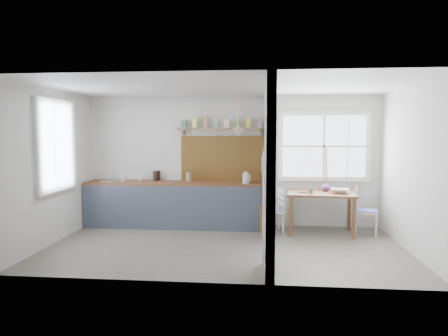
# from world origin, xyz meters

# --- Properties ---
(floor) EXTENTS (5.80, 3.20, 0.01)m
(floor) POSITION_xyz_m (0.00, 0.00, 0.00)
(floor) COLOR slate
(floor) RESTS_ON ground
(ceiling) EXTENTS (5.80, 3.20, 0.01)m
(ceiling) POSITION_xyz_m (0.00, 0.00, 2.60)
(ceiling) COLOR silver
(ceiling) RESTS_ON walls
(walls) EXTENTS (5.81, 3.21, 2.60)m
(walls) POSITION_xyz_m (0.00, 0.00, 1.30)
(walls) COLOR silver
(walls) RESTS_ON floor
(partition) EXTENTS (0.12, 3.20, 2.60)m
(partition) POSITION_xyz_m (0.70, 0.06, 1.45)
(partition) COLOR silver
(partition) RESTS_ON floor
(kitchen_window) EXTENTS (0.10, 1.16, 1.50)m
(kitchen_window) POSITION_xyz_m (-2.87, 0.00, 1.65)
(kitchen_window) COLOR white
(kitchen_window) RESTS_ON walls
(nook_window) EXTENTS (1.76, 0.10, 1.30)m
(nook_window) POSITION_xyz_m (1.80, 1.56, 1.60)
(nook_window) COLOR white
(nook_window) RESTS_ON walls
(counter) EXTENTS (3.50, 0.60, 0.90)m
(counter) POSITION_xyz_m (-1.13, 1.33, 0.46)
(counter) COLOR brown
(counter) RESTS_ON floor
(sink) EXTENTS (0.40, 0.40, 0.02)m
(sink) POSITION_xyz_m (-2.43, 1.30, 0.89)
(sink) COLOR #B8B9BC
(sink) RESTS_ON counter
(backsplash) EXTENTS (1.65, 0.03, 0.90)m
(backsplash) POSITION_xyz_m (-0.20, 1.58, 1.35)
(backsplash) COLOR brown
(backsplash) RESTS_ON walls
(shelf) EXTENTS (1.75, 0.20, 0.21)m
(shelf) POSITION_xyz_m (-0.20, 1.49, 2.01)
(shelf) COLOR olive
(shelf) RESTS_ON walls
(pendant_lamp) EXTENTS (0.26, 0.26, 0.16)m
(pendant_lamp) POSITION_xyz_m (0.15, 1.15, 1.88)
(pendant_lamp) COLOR beige
(pendant_lamp) RESTS_ON ceiling
(utensil_rail) EXTENTS (0.02, 0.50, 0.02)m
(utensil_rail) POSITION_xyz_m (0.61, 0.90, 1.45)
(utensil_rail) COLOR #B8B9BC
(utensil_rail) RESTS_ON partition
(dining_table) EXTENTS (1.29, 0.92, 0.76)m
(dining_table) POSITION_xyz_m (1.69, 1.07, 0.38)
(dining_table) COLOR brown
(dining_table) RESTS_ON floor
(chair_left) EXTENTS (0.44, 0.44, 0.82)m
(chair_left) POSITION_xyz_m (0.80, 1.08, 0.41)
(chair_left) COLOR silver
(chair_left) RESTS_ON floor
(chair_right) EXTENTS (0.49, 0.49, 0.87)m
(chair_right) POSITION_xyz_m (2.52, 1.08, 0.43)
(chair_right) COLOR silver
(chair_right) RESTS_ON floor
(kettle) EXTENTS (0.22, 0.19, 0.22)m
(kettle) POSITION_xyz_m (0.29, 1.20, 1.01)
(kettle) COLOR silver
(kettle) RESTS_ON counter
(mug_a) EXTENTS (0.12, 0.12, 0.10)m
(mug_a) POSITION_xyz_m (-2.15, 1.25, 0.95)
(mug_a) COLOR white
(mug_a) RESTS_ON counter
(mug_b) EXTENTS (0.17, 0.17, 0.11)m
(mug_b) POSITION_xyz_m (-1.83, 1.38, 0.95)
(mug_b) COLOR silver
(mug_b) RESTS_ON counter
(knife_block) EXTENTS (0.13, 0.15, 0.20)m
(knife_block) POSITION_xyz_m (-1.52, 1.46, 1.00)
(knife_block) COLOR #412B1F
(knife_block) RESTS_ON counter
(jar) EXTENTS (0.12, 0.12, 0.17)m
(jar) POSITION_xyz_m (-0.85, 1.40, 0.99)
(jar) COLOR #877558
(jar) RESTS_ON counter
(towel_magenta) EXTENTS (0.02, 0.03, 0.53)m
(towel_magenta) POSITION_xyz_m (0.58, 0.96, 0.28)
(towel_magenta) COLOR #A52F4B
(towel_magenta) RESTS_ON counter
(towel_orange) EXTENTS (0.02, 0.03, 0.53)m
(towel_orange) POSITION_xyz_m (0.58, 0.93, 0.25)
(towel_orange) COLOR orange
(towel_orange) RESTS_ON counter
(bowl) EXTENTS (0.37, 0.37, 0.08)m
(bowl) POSITION_xyz_m (2.02, 1.02, 0.80)
(bowl) COLOR silver
(bowl) RESTS_ON dining_table
(table_cup) EXTENTS (0.11, 0.11, 0.09)m
(table_cup) POSITION_xyz_m (1.49, 0.95, 0.81)
(table_cup) COLOR #547E5B
(table_cup) RESTS_ON dining_table
(plate) EXTENTS (0.21, 0.21, 0.02)m
(plate) POSITION_xyz_m (1.37, 1.03, 0.77)
(plate) COLOR #342526
(plate) RESTS_ON dining_table
(vase) EXTENTS (0.21, 0.21, 0.17)m
(vase) POSITION_xyz_m (1.80, 1.26, 0.85)
(vase) COLOR #6E397F
(vase) RESTS_ON dining_table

